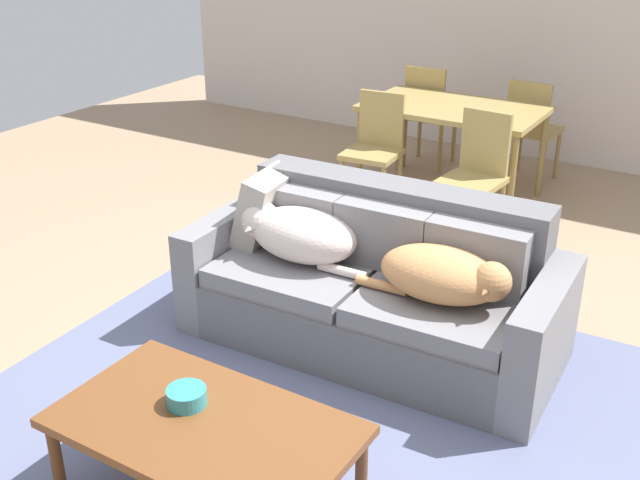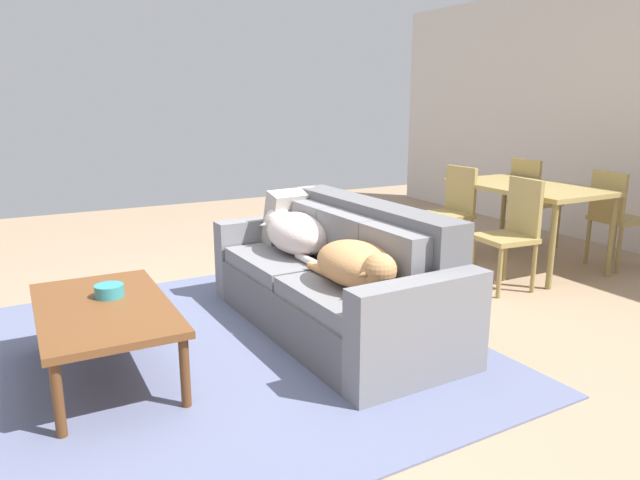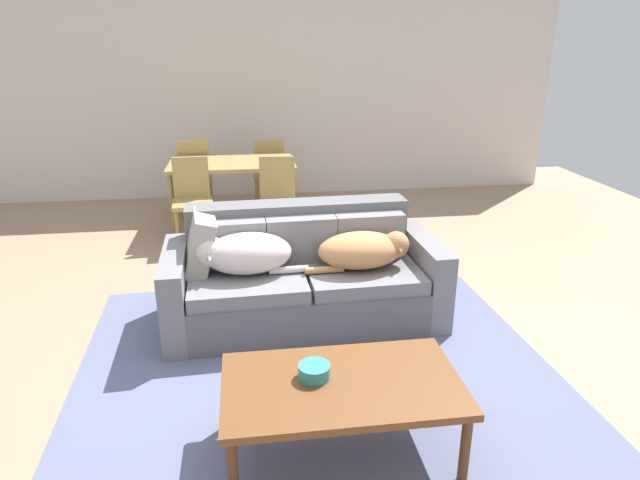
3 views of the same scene
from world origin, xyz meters
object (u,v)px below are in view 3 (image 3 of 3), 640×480
object	(u,v)px
dog_on_left_cushion	(243,253)
dog_on_right_cushion	(364,250)
throw_pillow_by_left_arm	(199,244)
dining_chair_near_right	(278,198)
couch	(303,277)
dining_table	(232,168)
dining_chair_far_left	(195,172)
coffee_table	(342,389)
dining_chair_far_right	(270,170)
dining_chair_near_left	(192,197)
bowl_on_coffee_table	(314,371)

from	to	relation	value
dog_on_left_cushion	dog_on_right_cushion	distance (m)	0.87
throw_pillow_by_left_arm	dining_chair_near_right	size ratio (longest dim) A/B	0.47
couch	dining_table	bearing A→B (deg)	101.04
dog_on_right_cushion	dining_chair_near_right	world-z (taller)	dining_chair_near_right
dining_table	dining_chair_far_left	world-z (taller)	dining_chair_far_left
coffee_table	dining_chair_far_right	bearing A→B (deg)	91.58
dog_on_right_cushion	dining_chair_far_left	world-z (taller)	dining_chair_far_left
dining_table	dining_chair_near_left	world-z (taller)	dining_chair_near_left
dog_on_left_cushion	bowl_on_coffee_table	distance (m)	1.38
couch	dog_on_right_cushion	world-z (taller)	couch
bowl_on_coffee_table	dining_chair_far_left	world-z (taller)	dining_chair_far_left
dining_table	couch	bearing A→B (deg)	-76.87
dining_chair_near_left	dining_chair_near_right	distance (m)	0.87
bowl_on_coffee_table	dining_chair_far_right	distance (m)	4.36
couch	dining_chair_far_right	world-z (taller)	dining_chair_far_right
dog_on_left_cushion	couch	bearing A→B (deg)	11.13
couch	dining_chair_far_right	bearing A→B (deg)	89.69
couch	dining_chair_far_left	xyz separation A→B (m)	(-0.99, 2.85, 0.19)
bowl_on_coffee_table	dining_table	bearing A→B (deg)	96.65
dining_table	dining_chair_far_right	bearing A→B (deg)	55.23
throw_pillow_by_left_arm	dining_chair_far_left	xyz separation A→B (m)	(-0.25, 2.83, -0.11)
dog_on_right_cushion	dining_table	xyz separation A→B (m)	(-0.97, 2.40, 0.11)
bowl_on_coffee_table	dining_chair_near_left	bearing A→B (deg)	104.73
dog_on_left_cushion	dining_table	bearing A→B (deg)	90.22
couch	dog_on_left_cushion	distance (m)	0.52
dining_chair_far_left	coffee_table	bearing A→B (deg)	101.15
dining_chair_far_right	dog_on_left_cushion	bearing A→B (deg)	87.90
dining_chair_far_right	dining_chair_near_right	bearing A→B (deg)	95.03
couch	dining_chair_far_left	world-z (taller)	dining_chair_far_left
dining_table	dining_chair_near_left	size ratio (longest dim) A/B	1.53
dining_chair_far_left	dining_chair_far_right	size ratio (longest dim) A/B	1.03
dining_table	dining_chair_far_left	bearing A→B (deg)	129.18
throw_pillow_by_left_arm	bowl_on_coffee_table	bearing A→B (deg)	-66.10
dog_on_right_cushion	coffee_table	distance (m)	1.45
dining_chair_far_left	dog_on_right_cushion	bearing A→B (deg)	113.61
coffee_table	dining_chair_near_right	xyz separation A→B (m)	(-0.11, 3.14, 0.11)
couch	bowl_on_coffee_table	distance (m)	1.44
dog_on_right_cushion	coffee_table	xyz separation A→B (m)	(-0.40, -1.38, -0.19)
dining_chair_far_left	bowl_on_coffee_table	bearing A→B (deg)	99.64
dining_table	coffee_table	bearing A→B (deg)	-81.49
dog_on_right_cushion	bowl_on_coffee_table	world-z (taller)	dog_on_right_cushion
bowl_on_coffee_table	dining_chair_near_left	world-z (taller)	dining_chair_near_left
bowl_on_coffee_table	dining_table	xyz separation A→B (m)	(-0.43, 3.72, 0.22)
coffee_table	dining_chair_far_left	world-z (taller)	dining_chair_far_left
bowl_on_coffee_table	dining_chair_far_left	bearing A→B (deg)	101.76
dining_chair_far_right	dining_table	bearing A→B (deg)	59.65
throw_pillow_by_left_arm	dining_chair_far_right	size ratio (longest dim) A/B	0.48
coffee_table	throw_pillow_by_left_arm	bearing A→B (deg)	117.18
dining_chair_near_left	coffee_table	bearing A→B (deg)	-78.20
bowl_on_coffee_table	dining_chair_near_left	distance (m)	3.30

